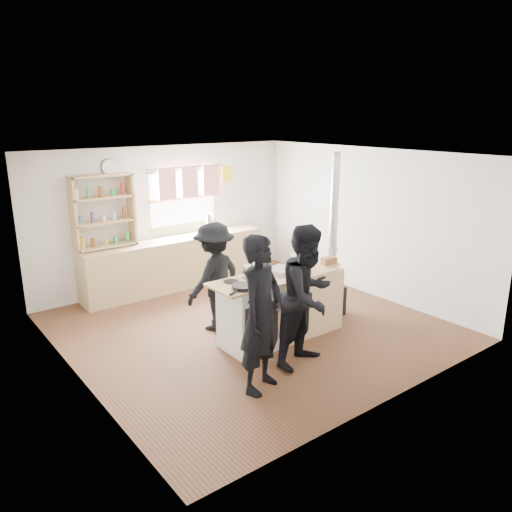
# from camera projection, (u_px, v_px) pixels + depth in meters

# --- Properties ---
(ground) EXTENTS (5.00, 5.00, 0.01)m
(ground) POSITION_uv_depth(u_px,v_px,m) (250.00, 327.00, 7.37)
(ground) COLOR brown
(ground) RESTS_ON ground
(back_counter) EXTENTS (3.40, 0.55, 0.90)m
(back_counter) POSITION_uv_depth(u_px,v_px,m) (176.00, 263.00, 8.94)
(back_counter) COLOR tan
(back_counter) RESTS_ON ground
(shelving_unit) EXTENTS (1.00, 0.28, 1.20)m
(shelving_unit) POSITION_uv_depth(u_px,v_px,m) (103.00, 211.00, 8.04)
(shelving_unit) COLOR tan
(shelving_unit) RESTS_ON back_counter
(thermos) EXTENTS (0.10, 0.10, 0.34)m
(thermos) POSITION_uv_depth(u_px,v_px,m) (209.00, 224.00, 9.19)
(thermos) COLOR silver
(thermos) RESTS_ON back_counter
(cooking_island) EXTENTS (1.97, 0.64, 0.93)m
(cooking_island) POSITION_uv_depth(u_px,v_px,m) (282.00, 306.00, 6.90)
(cooking_island) COLOR white
(cooking_island) RESTS_ON ground
(skillet_greens) EXTENTS (0.38, 0.38, 0.05)m
(skillet_greens) POSITION_uv_depth(u_px,v_px,m) (243.00, 287.00, 6.19)
(skillet_greens) COLOR black
(skillet_greens) RESTS_ON cooking_island
(roast_tray) EXTENTS (0.41, 0.37, 0.07)m
(roast_tray) POSITION_uv_depth(u_px,v_px,m) (280.00, 270.00, 6.81)
(roast_tray) COLOR silver
(roast_tray) RESTS_ON cooking_island
(stockpot_stove) EXTENTS (0.23, 0.23, 0.19)m
(stockpot_stove) POSITION_uv_depth(u_px,v_px,m) (252.00, 272.00, 6.60)
(stockpot_stove) COLOR #B0B0B2
(stockpot_stove) RESTS_ON cooking_island
(stockpot_counter) EXTENTS (0.30, 0.30, 0.22)m
(stockpot_counter) POSITION_uv_depth(u_px,v_px,m) (300.00, 262.00, 6.99)
(stockpot_counter) COLOR #BDBDC0
(stockpot_counter) RESTS_ON cooking_island
(bread_board) EXTENTS (0.30, 0.23, 0.12)m
(bread_board) POSITION_uv_depth(u_px,v_px,m) (329.00, 262.00, 7.14)
(bread_board) COLOR tan
(bread_board) RESTS_ON cooking_island
(flue_heater) EXTENTS (0.35, 0.35, 2.50)m
(flue_heater) POSITION_uv_depth(u_px,v_px,m) (331.00, 274.00, 7.65)
(flue_heater) COLOR black
(flue_heater) RESTS_ON ground
(person_near_left) EXTENTS (0.77, 0.65, 1.80)m
(person_near_left) POSITION_uv_depth(u_px,v_px,m) (262.00, 315.00, 5.48)
(person_near_left) COLOR black
(person_near_left) RESTS_ON ground
(person_near_right) EXTENTS (0.99, 0.84, 1.78)m
(person_near_right) POSITION_uv_depth(u_px,v_px,m) (307.00, 296.00, 6.07)
(person_near_right) COLOR black
(person_near_right) RESTS_ON ground
(person_far) EXTENTS (1.14, 0.86, 1.57)m
(person_far) POSITION_uv_depth(u_px,v_px,m) (215.00, 277.00, 7.12)
(person_far) COLOR black
(person_far) RESTS_ON ground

